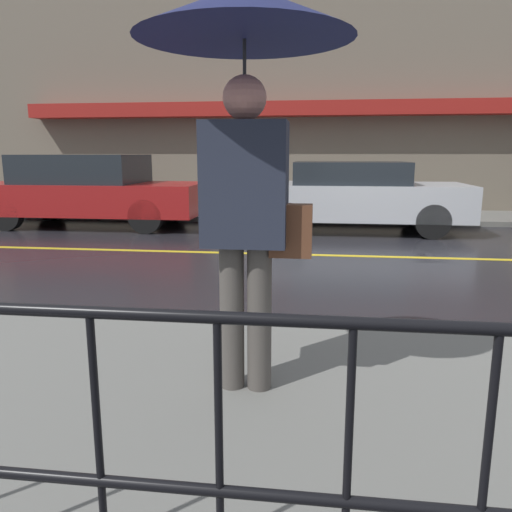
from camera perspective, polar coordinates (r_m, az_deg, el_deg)
The scene contains 8 objects.
ground_plane at distance 7.66m, azimuth 13.30°, elevation -0.06°, with size 80.00×80.00×0.00m, color black.
sidewalk_near at distance 3.02m, azimuth 23.34°, elevation -18.24°, with size 28.00×3.00×0.11m.
sidewalk_far at distance 12.13m, azimuth 11.15°, elevation 4.51°, with size 28.00×2.19×0.11m.
lane_marking at distance 7.66m, azimuth 13.30°, elevation -0.04°, with size 25.20×0.12×0.01m.
building_storefront at distance 13.32m, azimuth 11.27°, elevation 16.73°, with size 28.00×0.85×5.51m.
pedestrian at distance 2.87m, azimuth -1.23°, elevation 20.13°, with size 1.19×1.19×2.27m.
car_red at distance 11.12m, azimuth -18.46°, elevation 7.16°, with size 4.65×1.88×1.49m.
car_silver at distance 10.06m, azimuth 11.35°, elevation 6.81°, with size 4.13×1.78×1.36m.
Camera 1 is at (-0.82, -7.46, 1.51)m, focal length 35.00 mm.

